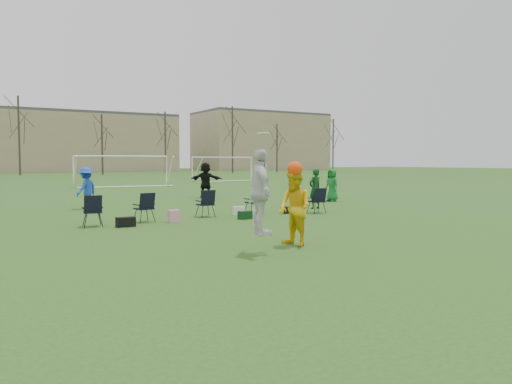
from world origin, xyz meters
TOP-DOWN VIEW (x-y plane):
  - ground at (0.00, 0.00)m, footprint 260.00×260.00m
  - fielder_blue at (-2.44, 13.79)m, footprint 1.26×1.24m
  - fielder_green_far at (8.94, 11.66)m, footprint 0.59×0.84m
  - fielder_black at (4.59, 17.20)m, footprint 1.71×1.63m
  - center_contest at (-0.69, 1.59)m, footprint 1.96×1.53m
  - sideline_setup at (1.22, 8.00)m, footprint 9.02×1.82m
  - goal_mid at (4.00, 32.00)m, footprint 7.40×0.63m
  - goal_right at (16.00, 38.00)m, footprint 7.35×1.14m
  - tree_line at (0.24, 69.85)m, footprint 110.28×3.28m
  - building_row at (6.73, 96.00)m, footprint 126.00×16.00m

SIDE VIEW (x-z plane):
  - ground at x=0.00m, z-range 0.00..0.00m
  - sideline_setup at x=1.22m, z-range -0.34..1.37m
  - fielder_green_far at x=8.94m, z-range 0.00..1.62m
  - fielder_blue at x=-2.44m, z-range 0.00..1.74m
  - fielder_black at x=4.59m, z-range 0.00..1.93m
  - center_contest at x=-0.69m, z-range -0.19..2.42m
  - goal_mid at x=4.00m, z-range 0.69..3.15m
  - goal_right at x=16.00m, z-range 0.69..3.15m
  - tree_line at x=0.24m, z-range -0.61..10.79m
  - building_row at x=6.73m, z-range -0.51..12.49m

